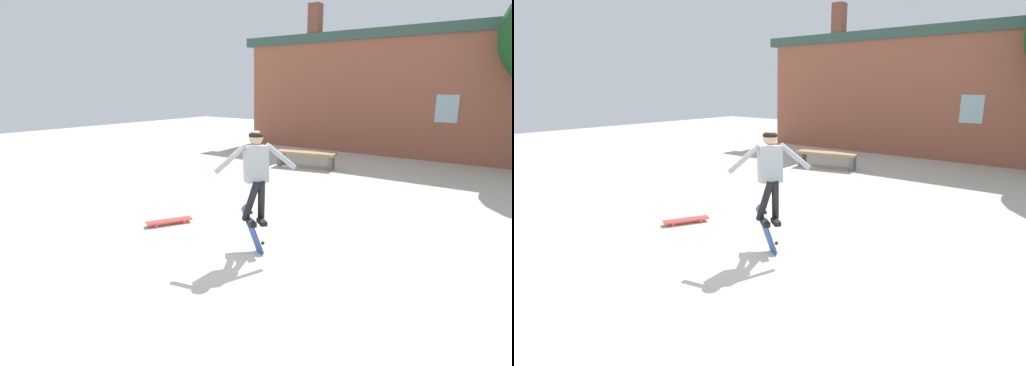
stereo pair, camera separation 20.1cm
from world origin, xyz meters
TOP-DOWN VIEW (x-y plane):
  - ground_plane at (0.00, 0.00)m, footprint 40.00×40.00m
  - building_backdrop at (-0.03, 9.92)m, footprint 14.72×0.52m
  - park_bench at (-2.28, 6.19)m, footprint 1.94×0.83m
  - skater at (0.39, 0.06)m, footprint 0.82×1.10m
  - skateboard_flipping at (0.33, 0.04)m, footprint 0.61×0.27m
  - skateboard_resting at (-1.61, 0.03)m, footprint 0.57×0.84m

SIDE VIEW (x-z plane):
  - ground_plane at x=0.00m, z-range 0.00..0.00m
  - skateboard_resting at x=-1.61m, z-range 0.03..0.11m
  - skateboard_flipping at x=0.33m, z-range -0.08..0.70m
  - park_bench at x=-2.28m, z-range 0.12..0.62m
  - skater at x=0.39m, z-range 0.57..2.01m
  - building_backdrop at x=-0.03m, z-range -0.47..5.12m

